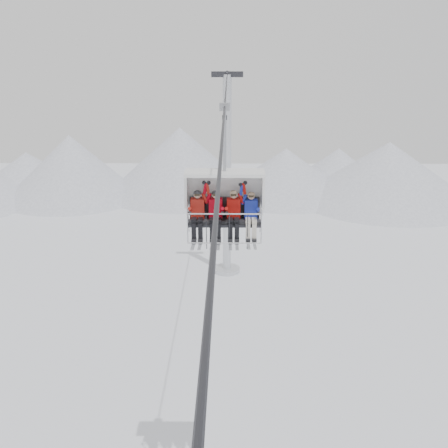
{
  "coord_description": "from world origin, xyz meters",
  "views": [
    {
      "loc": [
        0.13,
        -14.21,
        14.92
      ],
      "look_at": [
        0.0,
        0.0,
        10.43
      ],
      "focal_mm": 45.0,
      "sensor_mm": 36.0,
      "label": 1
    }
  ],
  "objects_px": {
    "skier_center_left": "(216,213)",
    "lift_tower_right": "(227,191)",
    "chairlift_carrier": "(225,195)",
    "skier_center_right": "(234,213)",
    "skier_far_left": "(197,213)",
    "skier_far_right": "(251,214)"
  },
  "relations": [
    {
      "from": "chairlift_carrier",
      "to": "skier_center_right",
      "type": "xyz_separation_m",
      "value": [
        0.27,
        -0.3,
        -0.47
      ]
    },
    {
      "from": "lift_tower_right",
      "to": "skier_center_left",
      "type": "height_order",
      "value": "lift_tower_right"
    },
    {
      "from": "skier_center_left",
      "to": "skier_far_right",
      "type": "distance_m",
      "value": 1.05
    },
    {
      "from": "skier_center_left",
      "to": "chairlift_carrier",
      "type": "bearing_deg",
      "value": 48.62
    },
    {
      "from": "skier_far_right",
      "to": "skier_center_right",
      "type": "bearing_deg",
      "value": 179.34
    },
    {
      "from": "skier_center_left",
      "to": "skier_center_right",
      "type": "height_order",
      "value": "same"
    },
    {
      "from": "skier_center_left",
      "to": "lift_tower_right",
      "type": "bearing_deg",
      "value": 89.24
    },
    {
      "from": "skier_center_right",
      "to": "skier_center_left",
      "type": "bearing_deg",
      "value": 180.0
    },
    {
      "from": "lift_tower_right",
      "to": "skier_far_left",
      "type": "distance_m",
      "value": 20.71
    },
    {
      "from": "skier_center_left",
      "to": "skier_far_right",
      "type": "relative_size",
      "value": 1.0
    },
    {
      "from": "skier_far_right",
      "to": "chairlift_carrier",
      "type": "bearing_deg",
      "value": 158.49
    },
    {
      "from": "skier_far_right",
      "to": "lift_tower_right",
      "type": "bearing_deg",
      "value": 92.23
    },
    {
      "from": "lift_tower_right",
      "to": "skier_far_right",
      "type": "height_order",
      "value": "lift_tower_right"
    },
    {
      "from": "skier_far_left",
      "to": "chairlift_carrier",
      "type": "bearing_deg",
      "value": 20.66
    },
    {
      "from": "lift_tower_right",
      "to": "skier_far_left",
      "type": "bearing_deg",
      "value": -92.28
    },
    {
      "from": "lift_tower_right",
      "to": "skier_far_right",
      "type": "bearing_deg",
      "value": -87.77
    },
    {
      "from": "lift_tower_right",
      "to": "skier_far_right",
      "type": "distance_m",
      "value": 20.71
    },
    {
      "from": "chairlift_carrier",
      "to": "skier_far_right",
      "type": "relative_size",
      "value": 2.36
    },
    {
      "from": "skier_far_left",
      "to": "skier_center_left",
      "type": "distance_m",
      "value": 0.54
    },
    {
      "from": "chairlift_carrier",
      "to": "skier_far_left",
      "type": "bearing_deg",
      "value": -159.34
    },
    {
      "from": "skier_center_right",
      "to": "skier_far_right",
      "type": "distance_m",
      "value": 0.52
    },
    {
      "from": "chairlift_carrier",
      "to": "skier_center_right",
      "type": "distance_m",
      "value": 0.62
    }
  ]
}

